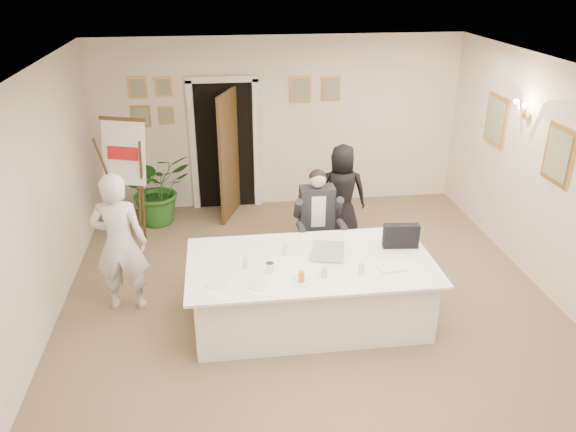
% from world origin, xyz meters
% --- Properties ---
extents(floor, '(7.00, 7.00, 0.00)m').
position_xyz_m(floor, '(0.00, 0.00, 0.00)').
color(floor, olive).
rests_on(floor, ground).
extents(ceiling, '(6.00, 7.00, 0.02)m').
position_xyz_m(ceiling, '(0.00, 0.00, 2.80)').
color(ceiling, white).
rests_on(ceiling, wall_back).
extents(wall_back, '(6.00, 0.10, 2.80)m').
position_xyz_m(wall_back, '(0.00, 3.50, 1.40)').
color(wall_back, beige).
rests_on(wall_back, floor).
extents(wall_left, '(0.10, 7.00, 2.80)m').
position_xyz_m(wall_left, '(-3.00, 0.00, 1.40)').
color(wall_left, beige).
rests_on(wall_left, floor).
extents(wall_right, '(0.10, 7.00, 2.80)m').
position_xyz_m(wall_right, '(3.00, 0.00, 1.40)').
color(wall_right, beige).
rests_on(wall_right, floor).
extents(doorway, '(1.14, 0.86, 2.20)m').
position_xyz_m(doorway, '(-0.88, 3.32, 1.04)').
color(doorway, black).
rests_on(doorway, floor).
extents(pictures_back_wall, '(3.40, 0.06, 0.80)m').
position_xyz_m(pictures_back_wall, '(-0.80, 3.47, 1.85)').
color(pictures_back_wall, gold).
rests_on(pictures_back_wall, wall_back).
extents(pictures_right_wall, '(0.06, 2.20, 0.80)m').
position_xyz_m(pictures_right_wall, '(2.97, 1.20, 1.75)').
color(pictures_right_wall, gold).
rests_on(pictures_right_wall, wall_right).
extents(wall_sconce, '(0.20, 0.30, 0.24)m').
position_xyz_m(wall_sconce, '(2.90, 1.20, 2.10)').
color(wall_sconce, gold).
rests_on(wall_sconce, wall_right).
extents(conference_table, '(2.76, 1.47, 0.78)m').
position_xyz_m(conference_table, '(-0.05, -0.03, 0.39)').
color(conference_table, white).
rests_on(conference_table, floor).
extents(seated_man, '(0.73, 0.76, 1.43)m').
position_xyz_m(seated_man, '(0.23, 1.13, 0.72)').
color(seated_man, black).
rests_on(seated_man, floor).
extents(flip_chart, '(0.66, 0.50, 1.84)m').
position_xyz_m(flip_chart, '(-2.30, 2.36, 0.85)').
color(flip_chart, '#31200F').
rests_on(flip_chart, floor).
extents(standing_man, '(0.66, 0.47, 1.73)m').
position_xyz_m(standing_man, '(-2.20, 0.50, 0.86)').
color(standing_man, silver).
rests_on(standing_man, floor).
extents(standing_woman, '(0.78, 0.57, 1.46)m').
position_xyz_m(standing_woman, '(0.75, 2.00, 0.73)').
color(standing_woman, black).
rests_on(standing_woman, floor).
extents(potted_palm, '(1.32, 1.26, 1.14)m').
position_xyz_m(potted_palm, '(-2.00, 2.94, 0.57)').
color(potted_palm, '#245D1F').
rests_on(potted_palm, floor).
extents(laptop, '(0.43, 0.44, 0.28)m').
position_xyz_m(laptop, '(0.13, 0.04, 0.91)').
color(laptop, '#B7BABC').
rests_on(laptop, conference_table).
extents(laptop_bag, '(0.42, 0.15, 0.29)m').
position_xyz_m(laptop_bag, '(1.05, 0.17, 0.92)').
color(laptop_bag, black).
rests_on(laptop_bag, conference_table).
extents(paper_stack, '(0.31, 0.25, 0.03)m').
position_xyz_m(paper_stack, '(0.80, -0.32, 0.79)').
color(paper_stack, white).
rests_on(paper_stack, conference_table).
extents(plate_left, '(0.25, 0.25, 0.01)m').
position_xyz_m(plate_left, '(-1.10, -0.39, 0.78)').
color(plate_left, white).
rests_on(plate_left, conference_table).
extents(plate_mid, '(0.24, 0.24, 0.01)m').
position_xyz_m(plate_mid, '(-0.67, -0.48, 0.78)').
color(plate_mid, white).
rests_on(plate_mid, conference_table).
extents(plate_near, '(0.30, 0.30, 0.01)m').
position_xyz_m(plate_near, '(-0.21, -0.46, 0.78)').
color(plate_near, white).
rests_on(plate_near, conference_table).
extents(glass_a, '(0.07, 0.07, 0.14)m').
position_xyz_m(glass_a, '(-0.78, -0.09, 0.84)').
color(glass_a, silver).
rests_on(glass_a, conference_table).
extents(glass_b, '(0.08, 0.08, 0.14)m').
position_xyz_m(glass_b, '(0.03, -0.40, 0.84)').
color(glass_b, silver).
rests_on(glass_b, conference_table).
extents(glass_c, '(0.08, 0.08, 0.14)m').
position_xyz_m(glass_c, '(0.44, -0.38, 0.84)').
color(glass_c, silver).
rests_on(glass_c, conference_table).
extents(glass_d, '(0.07, 0.07, 0.14)m').
position_xyz_m(glass_d, '(-0.31, 0.16, 0.84)').
color(glass_d, silver).
rests_on(glass_d, conference_table).
extents(oj_glass, '(0.07, 0.07, 0.13)m').
position_xyz_m(oj_glass, '(-0.22, -0.48, 0.84)').
color(oj_glass, orange).
rests_on(oj_glass, conference_table).
extents(steel_jug, '(0.11, 0.11, 0.11)m').
position_xyz_m(steel_jug, '(-0.53, -0.22, 0.83)').
color(steel_jug, silver).
rests_on(steel_jug, conference_table).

